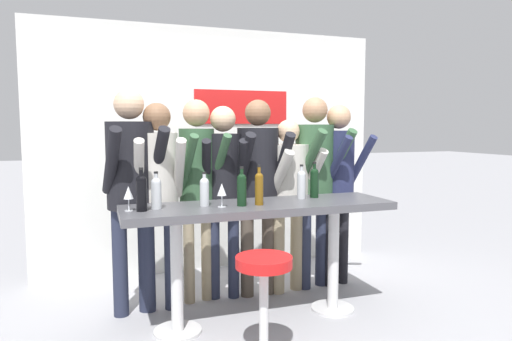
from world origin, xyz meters
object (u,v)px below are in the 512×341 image
person_center_right (258,175)px  person_rightmost (339,172)px  person_left (158,182)px  tasting_table (260,223)px  wine_bottle_5 (242,188)px  person_center_left (197,175)px  person_center (223,179)px  wine_bottle_4 (204,190)px  wine_glass_0 (129,194)px  wine_bottle_3 (141,191)px  wine_bottle_1 (314,181)px  wine_bottle_6 (259,187)px  wine_glass_1 (222,190)px  person_right (289,187)px  wine_bottle_2 (156,192)px  person_far_left (131,176)px  wine_bottle_0 (301,183)px  bar_stool (264,293)px  person_far_right (315,170)px

person_center_right → person_rightmost: (0.82, 0.01, -0.00)m
person_left → person_center_right: person_center_right is taller
tasting_table → wine_bottle_5: (-0.16, -0.05, 0.29)m
person_center_right → person_rightmost: size_ratio=1.02×
person_rightmost → person_center_right: bearing=170.7°
person_center_left → person_center: bearing=-10.5°
person_center → wine_bottle_4: size_ratio=6.68×
wine_glass_0 → wine_bottle_3: bearing=-23.0°
wine_bottle_1 → wine_bottle_6: bearing=-161.2°
tasting_table → wine_glass_1: size_ratio=11.92×
person_center_left → wine_bottle_6: 0.71m
person_right → wine_glass_0: size_ratio=9.07×
person_center → wine_bottle_2: (-0.65, -0.53, -0.01)m
tasting_table → person_far_left: person_far_left is taller
person_far_left → wine_bottle_2: 0.48m
wine_bottle_0 → wine_bottle_4: wine_bottle_0 is taller
person_rightmost → wine_bottle_3: person_rightmost is taller
person_far_left → wine_bottle_0: person_far_left is taller
person_center_left → wine_bottle_3: person_center_left is taller
wine_bottle_6 → bar_stool: bearing=-106.6°
wine_bottle_1 → wine_bottle_5: wine_bottle_1 is taller
person_far_left → wine_glass_1: size_ratio=10.39×
wine_bottle_5 → wine_bottle_2: bearing=172.5°
tasting_table → person_right: bearing=48.5°
person_far_right → person_far_left: bearing=171.6°
person_far_right → person_rightmost: size_ratio=1.04×
wine_bottle_1 → wine_glass_1: (-0.86, -0.19, -0.01)m
wine_bottle_3 → person_center_left: bearing=48.5°
person_center_right → wine_bottle_2: 1.09m
person_far_right → wine_bottle_6: (-0.78, -0.62, -0.05)m
person_rightmost → wine_bottle_6: 1.19m
person_rightmost → wine_bottle_4: size_ratio=6.79×
person_right → wine_bottle_6: bearing=-140.0°
tasting_table → person_center_left: bearing=123.3°
person_right → wine_bottle_5: bearing=-147.1°
bar_stool → person_far_right: (0.95, 1.18, 0.66)m
wine_bottle_0 → wine_bottle_1: bearing=8.7°
person_far_right → person_center_right: bearing=171.2°
wine_bottle_4 → wine_glass_0: 0.55m
person_far_right → wine_bottle_0: 0.56m
person_center_left → wine_bottle_0: bearing=-39.5°
person_rightmost → bar_stool: bearing=-145.6°
wine_bottle_2 → tasting_table: bearing=-2.0°
person_far_right → wine_glass_0: bearing=-173.6°
person_center_left → person_rightmost: (1.37, -0.02, -0.02)m
wine_bottle_0 → wine_bottle_5: wine_bottle_5 is taller
person_left → wine_bottle_0: (1.12, -0.36, -0.01)m
tasting_table → person_far_right: person_far_right is taller
wine_glass_0 → person_far_left: bearing=83.7°
person_far_left → person_right: (1.40, 0.06, -0.16)m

